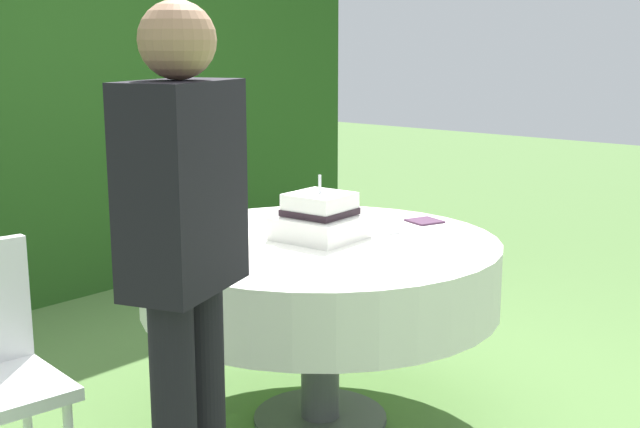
{
  "coord_description": "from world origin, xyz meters",
  "views": [
    {
      "loc": [
        -2.34,
        -2.03,
        1.49
      ],
      "look_at": [
        0.01,
        0.01,
        0.85
      ],
      "focal_mm": 46.34,
      "sensor_mm": 36.0,
      "label": 1
    }
  ],
  "objects_px": {
    "wedding_cake": "(320,218)",
    "standing_person": "(185,260)",
    "cake_table": "(320,273)",
    "napkin_stack": "(424,221)",
    "serving_plate_far": "(281,215)",
    "serving_plate_near": "(388,230)"
  },
  "relations": [
    {
      "from": "cake_table",
      "to": "standing_person",
      "type": "height_order",
      "value": "standing_person"
    },
    {
      "from": "serving_plate_near",
      "to": "standing_person",
      "type": "bearing_deg",
      "value": -168.27
    },
    {
      "from": "cake_table",
      "to": "wedding_cake",
      "type": "bearing_deg",
      "value": 45.96
    },
    {
      "from": "napkin_stack",
      "to": "wedding_cake",
      "type": "bearing_deg",
      "value": 164.76
    },
    {
      "from": "wedding_cake",
      "to": "serving_plate_far",
      "type": "xyz_separation_m",
      "value": [
        0.21,
        0.4,
        -0.08
      ]
    },
    {
      "from": "serving_plate_far",
      "to": "standing_person",
      "type": "bearing_deg",
      "value": -146.48
    },
    {
      "from": "serving_plate_far",
      "to": "wedding_cake",
      "type": "bearing_deg",
      "value": -117.05
    },
    {
      "from": "cake_table",
      "to": "napkin_stack",
      "type": "height_order",
      "value": "napkin_stack"
    },
    {
      "from": "wedding_cake",
      "to": "serving_plate_far",
      "type": "relative_size",
      "value": 2.95
    },
    {
      "from": "wedding_cake",
      "to": "standing_person",
      "type": "relative_size",
      "value": 0.2
    },
    {
      "from": "wedding_cake",
      "to": "standing_person",
      "type": "height_order",
      "value": "standing_person"
    },
    {
      "from": "napkin_stack",
      "to": "standing_person",
      "type": "height_order",
      "value": "standing_person"
    },
    {
      "from": "wedding_cake",
      "to": "standing_person",
      "type": "bearing_deg",
      "value": -158.49
    },
    {
      "from": "cake_table",
      "to": "serving_plate_near",
      "type": "distance_m",
      "value": 0.34
    },
    {
      "from": "wedding_cake",
      "to": "standing_person",
      "type": "distance_m",
      "value": 1.08
    },
    {
      "from": "cake_table",
      "to": "wedding_cake",
      "type": "relative_size",
      "value": 4.43
    },
    {
      "from": "cake_table",
      "to": "napkin_stack",
      "type": "relative_size",
      "value": 11.01
    },
    {
      "from": "serving_plate_far",
      "to": "napkin_stack",
      "type": "relative_size",
      "value": 0.84
    },
    {
      "from": "wedding_cake",
      "to": "napkin_stack",
      "type": "relative_size",
      "value": 2.49
    },
    {
      "from": "serving_plate_near",
      "to": "standing_person",
      "type": "height_order",
      "value": "standing_person"
    },
    {
      "from": "serving_plate_near",
      "to": "napkin_stack",
      "type": "bearing_deg",
      "value": -2.6
    },
    {
      "from": "serving_plate_near",
      "to": "napkin_stack",
      "type": "xyz_separation_m",
      "value": [
        0.25,
        -0.01,
        -0.0
      ]
    }
  ]
}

